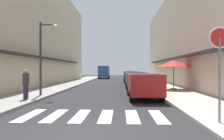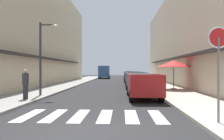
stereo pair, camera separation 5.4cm
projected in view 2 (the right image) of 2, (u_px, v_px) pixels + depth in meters
ground_plane at (111, 87)px, 20.21m from camera, size 82.47×82.47×0.00m
sidewalk_left at (61, 86)px, 20.44m from camera, size 3.07×52.48×0.12m
sidewalk_right at (161, 86)px, 19.99m from camera, size 3.07×52.48×0.12m
building_row_left at (25, 29)px, 21.47m from camera, size 5.50×35.74×11.95m
building_row_right at (200, 35)px, 20.66m from camera, size 5.50×35.74×10.41m
crosswalk at (92, 116)px, 7.59m from camera, size 5.20×2.20×0.01m
parked_car_near at (143, 83)px, 12.23m from camera, size 1.85×4.36×1.47m
parked_car_mid at (136, 78)px, 18.63m from camera, size 1.81×4.21×1.47m
parked_car_far at (132, 76)px, 24.64m from camera, size 1.94×3.98×1.47m
parked_car_distant at (130, 75)px, 30.95m from camera, size 1.89×4.40×1.47m
delivery_van at (104, 71)px, 39.60m from camera, size 2.08×5.43×2.37m
round_street_sign at (219, 49)px, 6.18m from camera, size 0.65×0.07×2.88m
street_lamp at (44, 50)px, 12.78m from camera, size 1.19×0.28×4.52m
cafe_umbrella at (174, 64)px, 16.57m from camera, size 2.71×2.71×2.34m
pedestrian_walking_near at (26, 84)px, 11.07m from camera, size 0.34×0.34×1.60m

